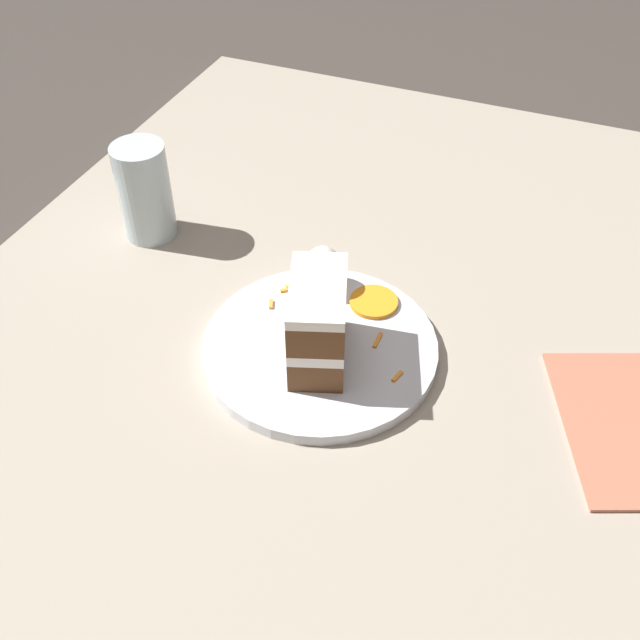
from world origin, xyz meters
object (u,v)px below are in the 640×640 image
(orange_garnish, at_px, (374,302))
(drinking_glass, at_px, (146,198))
(cream_dollop, at_px, (322,269))
(cake_slice, at_px, (318,322))
(plate, at_px, (320,348))
(menu_card, at_px, (630,425))

(orange_garnish, relative_size, drinking_glass, 0.44)
(cream_dollop, xyz_separation_m, orange_garnish, (0.00, 0.06, -0.02))
(cake_slice, bearing_deg, cream_dollop, 90.30)
(cake_slice, xyz_separation_m, orange_garnish, (-0.09, 0.03, -0.04))
(plate, height_order, cream_dollop, cream_dollop)
(plate, xyz_separation_m, drinking_glass, (-0.11, -0.27, 0.04))
(cake_slice, bearing_deg, menu_card, -12.50)
(plate, bearing_deg, menu_card, 93.60)
(cream_dollop, distance_m, menu_card, 0.34)
(plate, height_order, drinking_glass, drinking_glass)
(cake_slice, xyz_separation_m, drinking_glass, (-0.13, -0.27, -0.01))
(plate, bearing_deg, cream_dollop, -159.46)
(cake_slice, relative_size, drinking_glass, 0.94)
(cake_slice, height_order, orange_garnish, cake_slice)
(orange_garnish, xyz_separation_m, drinking_glass, (-0.04, -0.30, 0.04))
(orange_garnish, relative_size, menu_card, 0.28)
(plate, distance_m, cake_slice, 0.06)
(plate, height_order, orange_garnish, orange_garnish)
(drinking_glass, bearing_deg, cake_slice, 64.61)
(drinking_glass, height_order, menu_card, drinking_glass)
(cream_dollop, height_order, orange_garnish, cream_dollop)
(cream_dollop, height_order, menu_card, cream_dollop)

